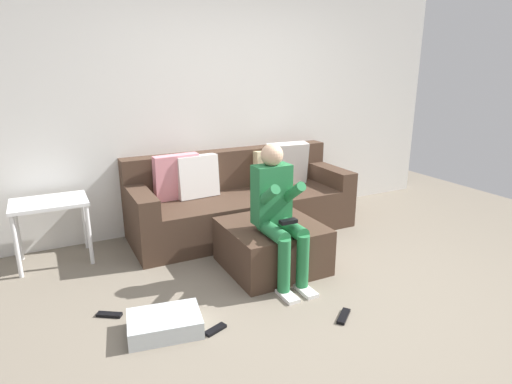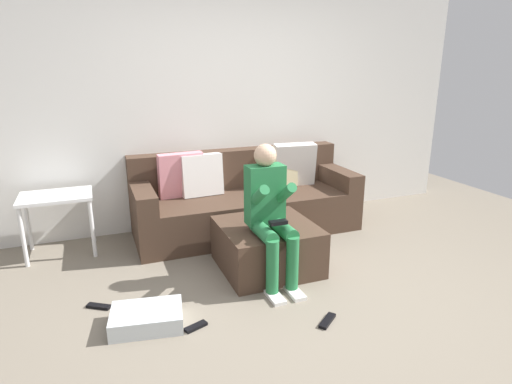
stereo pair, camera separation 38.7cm
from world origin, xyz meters
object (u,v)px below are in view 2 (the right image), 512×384
Objects in this scene: ottoman at (267,246)px; remote_by_storage_bin at (196,327)px; storage_bin at (147,318)px; remote_near_ottoman at (327,321)px; person_seated at (270,210)px; remote_under_side_table at (99,306)px; side_table at (57,204)px; couch_sectional at (245,200)px.

ottoman is 4.90× the size of remote_by_storage_bin.
remote_near_ottoman is (1.17, -0.41, -0.05)m from storage_bin.
remote_under_side_table is at bearing 178.00° from person_seated.
storage_bin is 2.68× the size of remote_under_side_table.
remote_near_ottoman is (1.76, -1.91, -0.48)m from side_table.
ottoman is at bearing 73.38° from person_seated.
remote_under_side_table is (-1.48, 0.77, 0.00)m from remote_near_ottoman.
person_seated is 2.02m from side_table.
ottoman is (-0.14, -0.94, -0.13)m from couch_sectional.
remote_by_storage_bin is at bearing -120.29° from couch_sectional.
couch_sectional is 1.90m from remote_near_ottoman.
storage_bin is (-1.11, -0.52, -0.14)m from ottoman.
couch_sectional reaches higher than storage_bin.
storage_bin is at bearing -130.43° from couch_sectional.
person_seated is 1.22m from storage_bin.
person_seated is at bearing -99.89° from couch_sectional.
couch_sectional is at bearing 49.27° from remote_near_ottoman.
remote_under_side_table is (-1.35, 0.05, -0.60)m from person_seated.
couch_sectional is at bearing 68.82° from remote_under_side_table.
person_seated reaches higher than remote_near_ottoman.
side_table reaches higher than remote_near_ottoman.
person_seated is 1.48m from remote_under_side_table.
ottoman reaches higher than remote_by_storage_bin.
remote_under_side_table is (-1.55, -1.10, -0.32)m from couch_sectional.
remote_under_side_table is at bearing -144.68° from couch_sectional.
remote_near_ottoman is at bearing -79.84° from person_seated.
side_table is at bearing 149.92° from ottoman.
remote_by_storage_bin is 0.91× the size of remote_under_side_table.
couch_sectional is 1.92m from remote_under_side_table.
couch_sectional reaches higher than side_table.
couch_sectional reaches higher than ottoman.
remote_under_side_table is at bearing -76.08° from side_table.
ottoman is 0.71× the size of person_seated.
side_table is (-1.83, 0.04, 0.16)m from couch_sectional.
storage_bin is 1.25m from remote_near_ottoman.
couch_sectional is 0.96m from ottoman.
storage_bin is 2.96× the size of remote_by_storage_bin.
ottoman is 1.66× the size of storage_bin.
remote_near_ottoman is 1.20× the size of remote_by_storage_bin.
ottoman is 1.06m from remote_by_storage_bin.
side_table is 1.94m from remote_by_storage_bin.
storage_bin is at bearing -68.66° from side_table.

